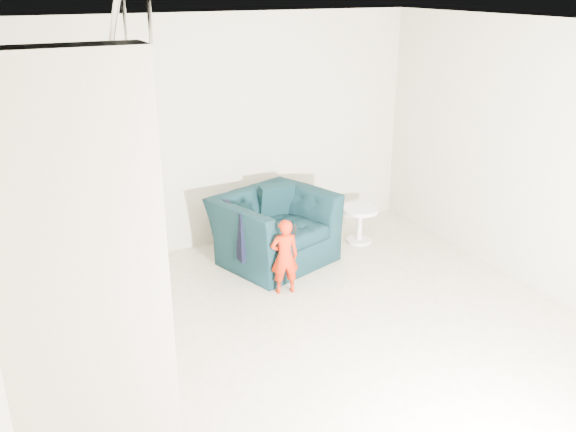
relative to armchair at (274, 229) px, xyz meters
The scene contains 11 objects.
floor 2.04m from the armchair, 100.31° to the right, with size 5.50×5.50×0.00m, color tan.
ceiling 3.06m from the armchair, 100.31° to the right, with size 5.50×5.50×0.00m, color silver.
back_wall 1.29m from the armchair, 114.63° to the left, with size 5.00×5.00×0.00m, color #B0A98F.
right_wall 3.06m from the armchair, 42.59° to the right, with size 5.50×5.50×0.00m, color #B0A98F.
armchair is the anchor object (origin of this frame).
toddler 0.77m from the armchair, 107.38° to the right, with size 0.29×0.19×0.80m, color #961F04.
side_table 1.17m from the armchair, ahead, with size 0.44×0.44×0.44m.
staircase 2.81m from the armchair, 148.98° to the right, with size 1.02×3.03×3.62m.
cushion 0.39m from the armchair, 60.79° to the left, with size 0.42×0.12×0.40m, color black.
throw 0.53m from the armchair, behind, with size 0.05×0.50×0.56m, color black.
phone 0.85m from the armchair, 99.99° to the right, with size 0.02×0.05×0.10m, color black.
Camera 1 is at (-2.34, -3.79, 3.01)m, focal length 38.00 mm.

